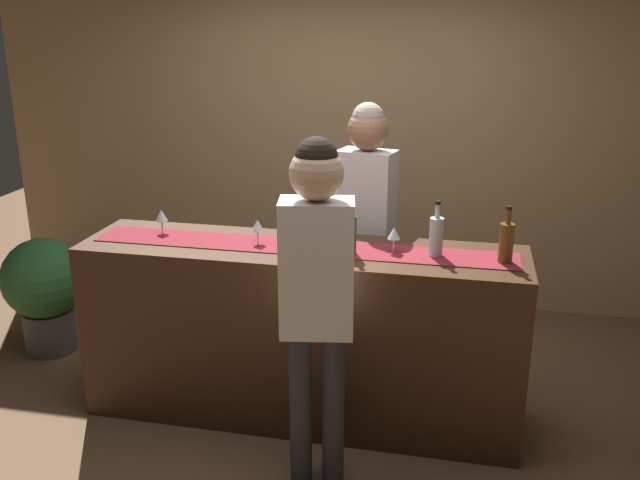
% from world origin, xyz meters
% --- Properties ---
extents(ground_plane, '(10.00, 10.00, 0.00)m').
position_xyz_m(ground_plane, '(0.00, 0.00, 0.00)').
color(ground_plane, brown).
extents(back_wall, '(6.00, 0.12, 2.90)m').
position_xyz_m(back_wall, '(0.00, 1.90, 1.45)').
color(back_wall, tan).
rests_on(back_wall, ground).
extents(bar_counter, '(2.47, 0.60, 1.03)m').
position_xyz_m(bar_counter, '(0.00, 0.00, 0.52)').
color(bar_counter, '#3D2314').
rests_on(bar_counter, ground).
extents(counter_runner_cloth, '(2.34, 0.28, 0.01)m').
position_xyz_m(counter_runner_cloth, '(0.00, 0.00, 1.04)').
color(counter_runner_cloth, maroon).
rests_on(counter_runner_cloth, bar_counter).
extents(wine_bottle_amber, '(0.07, 0.07, 0.30)m').
position_xyz_m(wine_bottle_amber, '(1.09, -0.02, 1.15)').
color(wine_bottle_amber, brown).
rests_on(wine_bottle_amber, bar_counter).
extents(wine_bottle_clear, '(0.07, 0.07, 0.30)m').
position_xyz_m(wine_bottle_clear, '(0.73, 0.01, 1.15)').
color(wine_bottle_clear, '#B2C6C1').
rests_on(wine_bottle_clear, bar_counter).
extents(wine_bottle_green, '(0.07, 0.07, 0.30)m').
position_xyz_m(wine_bottle_green, '(0.28, -0.05, 1.15)').
color(wine_bottle_green, '#194723').
rests_on(wine_bottle_green, bar_counter).
extents(wine_glass_near_customer, '(0.07, 0.07, 0.14)m').
position_xyz_m(wine_glass_near_customer, '(-0.85, 0.07, 1.14)').
color(wine_glass_near_customer, silver).
rests_on(wine_glass_near_customer, bar_counter).
extents(wine_glass_mid_counter, '(0.07, 0.07, 0.14)m').
position_xyz_m(wine_glass_mid_counter, '(-0.24, -0.00, 1.14)').
color(wine_glass_mid_counter, silver).
rests_on(wine_glass_mid_counter, bar_counter).
extents(wine_glass_far_end, '(0.07, 0.07, 0.14)m').
position_xyz_m(wine_glass_far_end, '(0.51, 0.02, 1.14)').
color(wine_glass_far_end, silver).
rests_on(wine_glass_far_end, bar_counter).
extents(bartender, '(0.38, 0.27, 1.76)m').
position_xyz_m(bartender, '(0.27, 0.58, 1.10)').
color(bartender, '#26262B').
rests_on(bartender, ground).
extents(customer_sipping, '(0.37, 0.26, 1.75)m').
position_xyz_m(customer_sipping, '(0.22, -0.59, 1.09)').
color(customer_sipping, '#33333D').
rests_on(customer_sipping, ground).
extents(potted_plant_tall, '(0.56, 0.56, 0.82)m').
position_xyz_m(potted_plant_tall, '(-1.91, 0.41, 0.47)').
color(potted_plant_tall, '#4C4C51').
rests_on(potted_plant_tall, ground).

